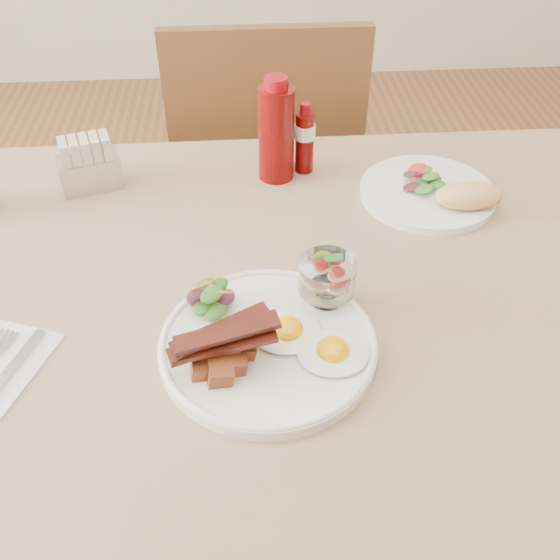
# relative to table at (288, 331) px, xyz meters

# --- Properties ---
(table) EXTENTS (1.33, 0.88, 0.75)m
(table) POSITION_rel_table_xyz_m (0.00, 0.00, 0.00)
(table) COLOR brown
(table) RESTS_ON ground
(chair_far) EXTENTS (0.42, 0.42, 0.93)m
(chair_far) POSITION_rel_table_xyz_m (0.00, 0.66, -0.14)
(chair_far) COLOR brown
(chair_far) RESTS_ON ground
(main_plate) EXTENTS (0.28, 0.28, 0.02)m
(main_plate) POSITION_rel_table_xyz_m (-0.04, -0.12, 0.10)
(main_plate) COLOR white
(main_plate) RESTS_ON table
(fried_eggs) EXTENTS (0.15, 0.12, 0.03)m
(fried_eggs) POSITION_rel_table_xyz_m (0.02, -0.13, 0.11)
(fried_eggs) COLOR white
(fried_eggs) RESTS_ON main_plate
(bacon_potato_pile) EXTENTS (0.14, 0.09, 0.06)m
(bacon_potato_pile) POSITION_rel_table_xyz_m (-0.09, -0.15, 0.13)
(bacon_potato_pile) COLOR brown
(bacon_potato_pile) RESTS_ON main_plate
(side_salad) EXTENTS (0.07, 0.06, 0.04)m
(side_salad) POSITION_rel_table_xyz_m (-0.11, -0.05, 0.12)
(side_salad) COLOR #245516
(side_salad) RESTS_ON main_plate
(fruit_cup) EXTENTS (0.08, 0.08, 0.08)m
(fruit_cup) POSITION_rel_table_xyz_m (0.05, -0.05, 0.15)
(fruit_cup) COLOR white
(fruit_cup) RESTS_ON main_plate
(second_plate) EXTENTS (0.23, 0.23, 0.06)m
(second_plate) POSITION_rel_table_xyz_m (0.27, 0.21, 0.10)
(second_plate) COLOR white
(second_plate) RESTS_ON table
(ketchup_bottle) EXTENTS (0.07, 0.07, 0.18)m
(ketchup_bottle) POSITION_rel_table_xyz_m (0.00, 0.30, 0.18)
(ketchup_bottle) COLOR #550405
(ketchup_bottle) RESTS_ON table
(hot_sauce_bottle) EXTENTS (0.05, 0.05, 0.13)m
(hot_sauce_bottle) POSITION_rel_table_xyz_m (0.05, 0.32, 0.15)
(hot_sauce_bottle) COLOR #550405
(hot_sauce_bottle) RESTS_ON table
(sugar_caddy) EXTENTS (0.11, 0.08, 0.09)m
(sugar_caddy) POSITION_rel_table_xyz_m (-0.32, 0.29, 0.13)
(sugar_caddy) COLOR #B9B9BE
(sugar_caddy) RESTS_ON table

